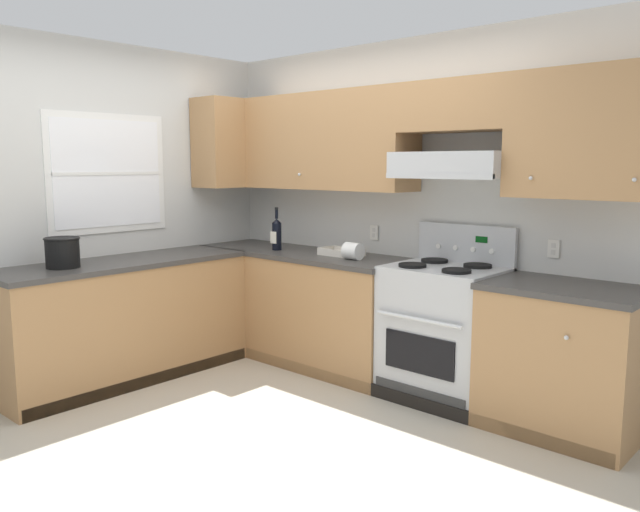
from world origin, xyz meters
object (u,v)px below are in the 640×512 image
stove (443,331)px  bucket (62,252)px  paper_towel_roll (353,251)px  wine_bottle (277,233)px  bowl (341,253)px

stove → bucket: bearing=-139.7°
bucket → paper_towel_roll: 2.07m
bucket → paper_towel_roll: size_ratio=1.80×
stove → wine_bottle: 1.67m
bowl → paper_towel_roll: 0.24m
stove → wine_bottle: size_ratio=3.36×
stove → wine_bottle: wine_bottle is taller
bowl → bucket: bearing=-121.1°
paper_towel_roll → wine_bottle: bearing=-179.3°
stove → bowl: size_ratio=3.58×
bucket → paper_towel_roll: bucket is taller
bowl → wine_bottle: bearing=-169.1°
wine_bottle → bucket: size_ratio=1.48×
stove → paper_towel_roll: stove is taller
stove → bowl: (-0.96, 0.04, 0.45)m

